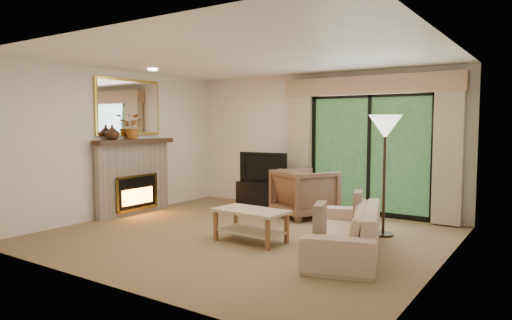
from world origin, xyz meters
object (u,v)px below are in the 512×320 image
Objects in this scene: media_console at (265,195)px; armchair at (305,193)px; coffee_table at (251,226)px; sofa at (345,230)px.

armchair is at bearing -21.28° from media_console.
media_console is at bearing 12.43° from armchair.
coffee_table is at bearing 123.04° from armchair.
armchair is 0.46× the size of sofa.
sofa reaches higher than coffee_table.
armchair reaches higher than sofa.
sofa is 2.04× the size of coffee_table.
sofa is at bearing -44.49° from media_console.
sofa is (1.49, -1.72, -0.13)m from armchair.
sofa is at bearing 158.82° from armchair.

